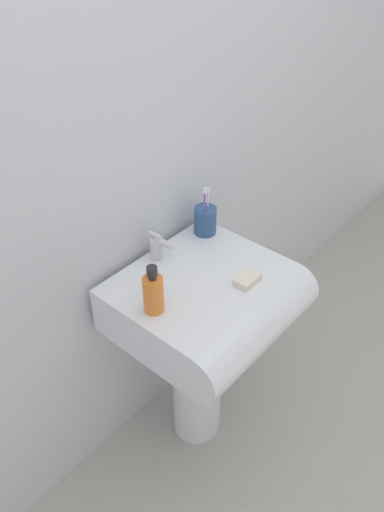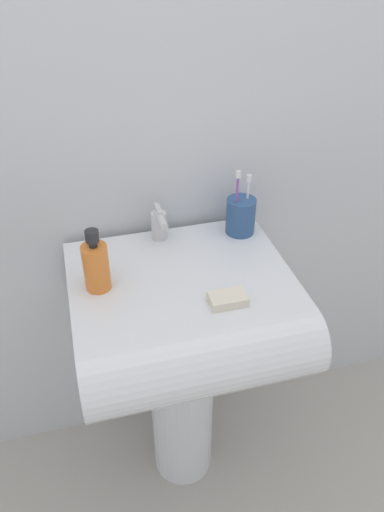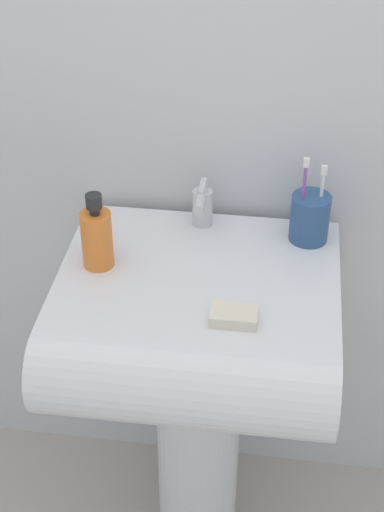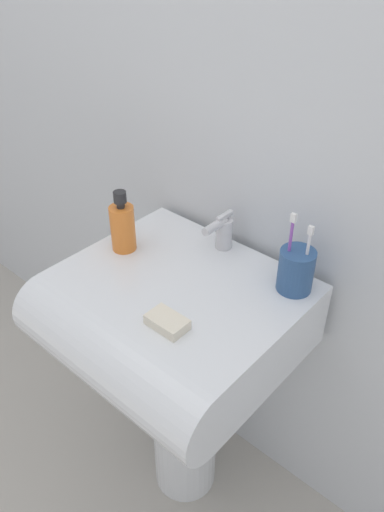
% 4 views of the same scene
% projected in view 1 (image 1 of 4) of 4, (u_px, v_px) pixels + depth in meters
% --- Properties ---
extents(ground_plane, '(6.00, 6.00, 0.00)m').
position_uv_depth(ground_plane, '(197.00, 424.00, 2.12)').
color(ground_plane, '#ADA89E').
rests_on(ground_plane, ground).
extents(wall_back, '(5.00, 0.05, 2.40)m').
position_uv_depth(wall_back, '(134.00, 145.00, 1.53)').
color(wall_back, silver).
rests_on(wall_back, ground).
extents(sink_pedestal, '(0.19, 0.19, 0.64)m').
position_uv_depth(sink_pedestal, '(197.00, 375.00, 1.93)').
color(sink_pedestal, white).
rests_on(sink_pedestal, ground).
extents(sink_basin, '(0.56, 0.52, 0.17)m').
position_uv_depth(sink_basin, '(212.00, 305.00, 1.65)').
color(sink_basin, white).
rests_on(sink_basin, sink_pedestal).
extents(faucet, '(0.04, 0.10, 0.10)m').
position_uv_depth(faucet, '(157.00, 247.00, 1.67)').
color(faucet, silver).
rests_on(faucet, sink_basin).
extents(toothbrush_cup, '(0.08, 0.08, 0.20)m').
position_uv_depth(toothbrush_cup, '(205.00, 220.00, 1.80)').
color(toothbrush_cup, '#2D5184').
rests_on(toothbrush_cup, sink_basin).
extents(soap_bottle, '(0.06, 0.06, 0.16)m').
position_uv_depth(soap_bottle, '(154.00, 293.00, 1.46)').
color(soap_bottle, orange).
rests_on(soap_bottle, sink_basin).
extents(bar_soap, '(0.09, 0.05, 0.02)m').
position_uv_depth(bar_soap, '(247.00, 280.00, 1.60)').
color(bar_soap, silver).
rests_on(bar_soap, sink_basin).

